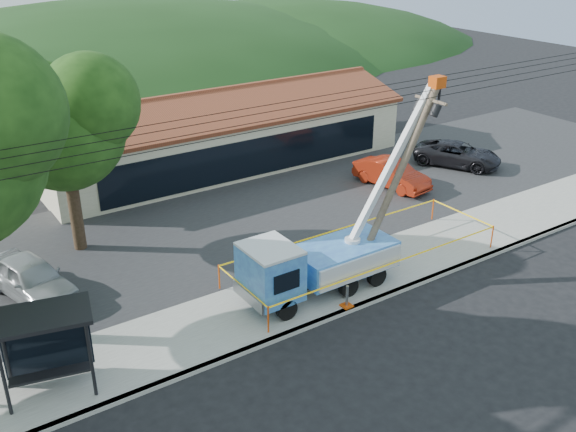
% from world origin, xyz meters
% --- Properties ---
extents(ground, '(120.00, 120.00, 0.00)m').
position_xyz_m(ground, '(0.00, 0.00, 0.00)').
color(ground, black).
rests_on(ground, ground).
extents(curb, '(60.00, 0.25, 0.15)m').
position_xyz_m(curb, '(0.00, 2.10, 0.07)').
color(curb, gray).
rests_on(curb, ground).
extents(sidewalk, '(60.00, 4.00, 0.15)m').
position_xyz_m(sidewalk, '(0.00, 4.00, 0.07)').
color(sidewalk, gray).
rests_on(sidewalk, ground).
extents(parking_lot, '(60.00, 12.00, 0.10)m').
position_xyz_m(parking_lot, '(0.00, 12.00, 0.05)').
color(parking_lot, '#28282B').
rests_on(parking_lot, ground).
extents(strip_mall, '(22.50, 8.53, 4.67)m').
position_xyz_m(strip_mall, '(4.00, 19.98, 1.88)').
color(strip_mall, beige).
rests_on(strip_mall, ground).
extents(tree_lot, '(6.30, 5.60, 8.94)m').
position_xyz_m(tree_lot, '(-7.00, 13.00, 6.21)').
color(tree_lot, '#332316').
rests_on(tree_lot, ground).
extents(hill_center, '(89.60, 64.00, 32.00)m').
position_xyz_m(hill_center, '(10.00, 55.00, 0.00)').
color(hill_center, '#173412').
rests_on(hill_center, ground).
extents(hill_east, '(72.80, 52.00, 26.00)m').
position_xyz_m(hill_east, '(30.00, 55.00, 0.00)').
color(hill_east, '#173412').
rests_on(hill_east, ground).
extents(utility_truck, '(9.08, 3.53, 8.01)m').
position_xyz_m(utility_truck, '(-0.43, 3.83, 1.55)').
color(utility_truck, black).
rests_on(utility_truck, ground).
extents(leaning_pole, '(4.24, 1.67, 7.90)m').
position_xyz_m(leaning_pole, '(3.44, 3.57, 4.45)').
color(leaning_pole, brown).
rests_on(leaning_pole, ground).
extents(bus_shelter, '(3.26, 2.43, 2.82)m').
position_xyz_m(bus_shelter, '(-10.77, 3.77, 2.23)').
color(bus_shelter, black).
rests_on(bus_shelter, ground).
extents(caution_tape, '(12.05, 3.74, 1.08)m').
position_xyz_m(caution_tape, '(2.49, 4.33, 0.96)').
color(caution_tape, '#D8470B').
rests_on(caution_tape, ground).
extents(car_silver, '(3.07, 5.06, 1.61)m').
position_xyz_m(car_silver, '(-9.85, 9.89, 0.00)').
color(car_silver, '#A3A7AA').
rests_on(car_silver, ground).
extents(car_red, '(2.25, 4.76, 1.51)m').
position_xyz_m(car_red, '(9.89, 10.73, 0.00)').
color(car_red, '#A52510').
rests_on(car_red, ground).
extents(car_dark, '(4.56, 5.67, 1.43)m').
position_xyz_m(car_dark, '(15.61, 11.09, 0.00)').
color(car_dark, black).
rests_on(car_dark, ground).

